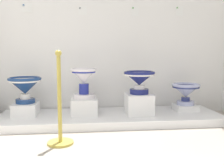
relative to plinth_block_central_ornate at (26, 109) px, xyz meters
name	(u,v)px	position (x,y,z in m)	size (l,w,h in m)	color
wall_back	(107,9)	(1.11, 0.41, 1.36)	(3.80, 0.06, 3.08)	white
display_platform	(111,118)	(1.11, -0.07, -0.13)	(2.91, 0.87, 0.10)	white
plinth_block_central_ornate	(26,109)	(0.00, 0.00, 0.00)	(0.30, 0.37, 0.16)	white
antique_toilet_central_ornate	(25,86)	(0.00, 0.00, 0.31)	(0.42, 0.42, 0.34)	navy
plinth_block_pale_glazed	(84,106)	(0.76, -0.04, 0.03)	(0.34, 0.40, 0.21)	white
antique_toilet_pale_glazed	(84,79)	(0.76, -0.04, 0.39)	(0.33, 0.33, 0.39)	white
plinth_block_leftmost	(139,104)	(1.48, -0.12, 0.06)	(0.34, 0.34, 0.27)	white
antique_toilet_leftmost	(139,79)	(1.48, -0.12, 0.39)	(0.41, 0.41, 0.30)	navy
plinth_block_tall_cobalt	(185,108)	(2.17, 0.02, -0.04)	(0.30, 0.29, 0.08)	white
antique_toilet_tall_cobalt	(186,91)	(2.17, 0.02, 0.20)	(0.39, 0.39, 0.30)	#AEB4DC
info_placard_first	(27,8)	(-0.01, 0.38, 1.35)	(0.14, 0.01, 0.12)	white
info_placard_second	(82,11)	(0.75, 0.38, 1.32)	(0.12, 0.01, 0.12)	white
info_placard_third	(135,11)	(1.51, 0.38, 1.33)	(0.10, 0.01, 0.14)	white
info_placard_fourth	(179,11)	(2.18, 0.38, 1.35)	(0.11, 0.01, 0.14)	white
stanchion_post_near_left	(60,118)	(0.51, -0.88, 0.08)	(0.26, 0.26, 0.94)	gold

